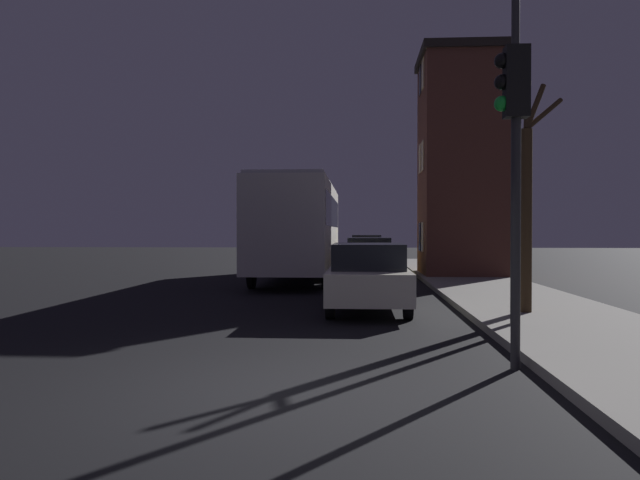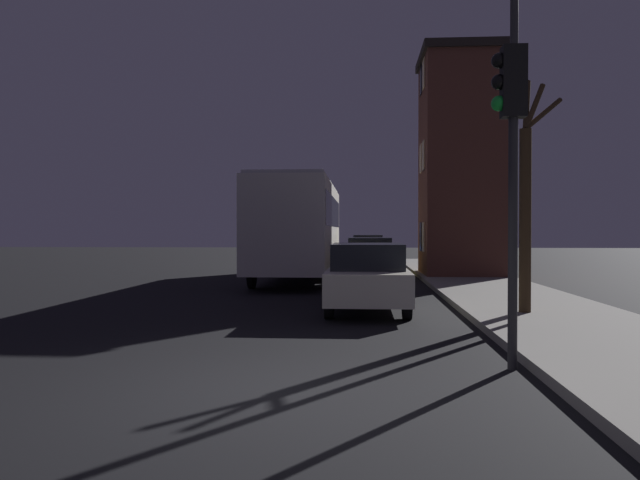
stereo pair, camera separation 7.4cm
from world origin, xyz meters
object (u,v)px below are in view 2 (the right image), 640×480
(streetlamp, at_px, (487,37))
(car_mid_lane, at_px, (370,256))
(car_near_lane, at_px, (367,276))
(traffic_light, at_px, (511,137))
(car_far_lane, at_px, (368,248))
(bare_tree, at_px, (527,201))
(bus, at_px, (300,222))

(streetlamp, height_order, car_mid_lane, streetlamp)
(car_near_lane, bearing_deg, streetlamp, -53.92)
(traffic_light, relative_size, car_far_lane, 0.91)
(streetlamp, distance_m, car_far_lane, 24.22)
(bare_tree, height_order, car_mid_lane, bare_tree)
(bare_tree, relative_size, bus, 0.44)
(car_near_lane, distance_m, car_mid_lane, 10.45)
(bus, relative_size, car_far_lane, 2.36)
(streetlamp, relative_size, traffic_light, 1.65)
(bare_tree, distance_m, car_mid_lane, 12.09)
(traffic_light, relative_size, car_mid_lane, 0.90)
(car_far_lane, bearing_deg, bus, -101.60)
(traffic_light, bearing_deg, streetlamp, 84.52)
(streetlamp, relative_size, car_mid_lane, 1.48)
(bus, bearing_deg, traffic_light, -73.97)
(traffic_light, distance_m, car_far_lane, 26.92)
(bare_tree, height_order, car_near_lane, bare_tree)
(bus, bearing_deg, car_mid_lane, 37.73)
(bare_tree, relative_size, car_mid_lane, 1.04)
(bus, xyz_separation_m, car_far_lane, (2.56, 12.46, -1.27))
(car_near_lane, xyz_separation_m, car_mid_lane, (0.17, 10.45, 0.01))
(car_near_lane, distance_m, car_far_lane, 20.95)
(bare_tree, bearing_deg, car_near_lane, 159.83)
(streetlamp, xyz_separation_m, bus, (-4.41, 11.29, -3.06))
(car_near_lane, bearing_deg, car_mid_lane, 89.04)
(streetlamp, distance_m, bus, 12.50)
(traffic_light, height_order, car_mid_lane, traffic_light)
(traffic_light, xyz_separation_m, bus, (-4.12, 14.33, -0.86))
(bare_tree, bearing_deg, bus, 119.80)
(bus, bearing_deg, car_far_lane, 78.40)
(bus, height_order, car_far_lane, bus)
(traffic_light, bearing_deg, car_near_lane, 106.73)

